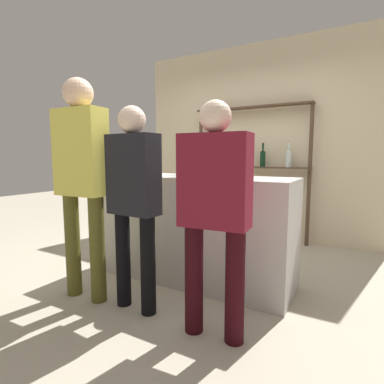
{
  "coord_description": "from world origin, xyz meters",
  "views": [
    {
      "loc": [
        1.4,
        -2.47,
        1.2
      ],
      "look_at": [
        0.0,
        0.0,
        0.86
      ],
      "focal_mm": 28.0,
      "sensor_mm": 36.0,
      "label": 1
    }
  ],
  "objects_px": {
    "counter_bottle_2": "(237,164)",
    "counter_bottle_3": "(204,163)",
    "customer_center": "(134,193)",
    "counter_bottle_0": "(244,163)",
    "counter_bottle_1": "(184,163)",
    "customer_right": "(215,204)",
    "ice_bucket": "(193,164)",
    "customer_left": "(81,171)"
  },
  "relations": [
    {
      "from": "counter_bottle_3",
      "to": "customer_left",
      "type": "xyz_separation_m",
      "value": [
        -0.64,
        -0.95,
        -0.05
      ]
    },
    {
      "from": "customer_left",
      "to": "customer_center",
      "type": "xyz_separation_m",
      "value": [
        0.5,
        0.06,
        -0.16
      ]
    },
    {
      "from": "customer_left",
      "to": "counter_bottle_2",
      "type": "bearing_deg",
      "value": -47.19
    },
    {
      "from": "ice_bucket",
      "to": "customer_left",
      "type": "bearing_deg",
      "value": -132.66
    },
    {
      "from": "counter_bottle_2",
      "to": "customer_center",
      "type": "distance_m",
      "value": 1.06
    },
    {
      "from": "counter_bottle_0",
      "to": "ice_bucket",
      "type": "bearing_deg",
      "value": -163.07
    },
    {
      "from": "counter_bottle_2",
      "to": "customer_center",
      "type": "xyz_separation_m",
      "value": [
        -0.47,
        -0.92,
        -0.21
      ]
    },
    {
      "from": "counter_bottle_2",
      "to": "counter_bottle_3",
      "type": "distance_m",
      "value": 0.33
    },
    {
      "from": "ice_bucket",
      "to": "counter_bottle_0",
      "type": "bearing_deg",
      "value": 16.93
    },
    {
      "from": "ice_bucket",
      "to": "counter_bottle_1",
      "type": "bearing_deg",
      "value": 135.28
    },
    {
      "from": "counter_bottle_0",
      "to": "customer_left",
      "type": "relative_size",
      "value": 0.19
    },
    {
      "from": "counter_bottle_0",
      "to": "ice_bucket",
      "type": "height_order",
      "value": "counter_bottle_0"
    },
    {
      "from": "counter_bottle_0",
      "to": "customer_left",
      "type": "height_order",
      "value": "customer_left"
    },
    {
      "from": "counter_bottle_1",
      "to": "ice_bucket",
      "type": "height_order",
      "value": "counter_bottle_1"
    },
    {
      "from": "counter_bottle_1",
      "to": "customer_center",
      "type": "bearing_deg",
      "value": -84.12
    },
    {
      "from": "ice_bucket",
      "to": "customer_right",
      "type": "xyz_separation_m",
      "value": [
        0.54,
        -0.68,
        -0.23
      ]
    },
    {
      "from": "customer_right",
      "to": "counter_bottle_2",
      "type": "bearing_deg",
      "value": 8.57
    },
    {
      "from": "ice_bucket",
      "to": "counter_bottle_2",
      "type": "bearing_deg",
      "value": 40.78
    },
    {
      "from": "counter_bottle_0",
      "to": "counter_bottle_2",
      "type": "height_order",
      "value": "counter_bottle_0"
    },
    {
      "from": "counter_bottle_0",
      "to": "customer_right",
      "type": "relative_size",
      "value": 0.23
    },
    {
      "from": "counter_bottle_3",
      "to": "customer_center",
      "type": "distance_m",
      "value": 0.93
    },
    {
      "from": "counter_bottle_0",
      "to": "customer_left",
      "type": "distance_m",
      "value": 1.38
    },
    {
      "from": "counter_bottle_3",
      "to": "ice_bucket",
      "type": "relative_size",
      "value": 1.39
    },
    {
      "from": "customer_left",
      "to": "customer_center",
      "type": "bearing_deg",
      "value": -86.1
    },
    {
      "from": "counter_bottle_0",
      "to": "counter_bottle_3",
      "type": "bearing_deg",
      "value": 165.99
    },
    {
      "from": "counter_bottle_1",
      "to": "counter_bottle_3",
      "type": "bearing_deg",
      "value": 2.17
    },
    {
      "from": "counter_bottle_1",
      "to": "ice_bucket",
      "type": "xyz_separation_m",
      "value": [
        0.24,
        -0.24,
        -0.01
      ]
    },
    {
      "from": "counter_bottle_0",
      "to": "counter_bottle_1",
      "type": "bearing_deg",
      "value": 171.42
    },
    {
      "from": "counter_bottle_3",
      "to": "customer_right",
      "type": "xyz_separation_m",
      "value": [
        0.55,
        -0.92,
        -0.24
      ]
    },
    {
      "from": "counter_bottle_3",
      "to": "customer_right",
      "type": "bearing_deg",
      "value": -59.47
    },
    {
      "from": "counter_bottle_0",
      "to": "customer_center",
      "type": "height_order",
      "value": "customer_center"
    },
    {
      "from": "customer_center",
      "to": "customer_right",
      "type": "xyz_separation_m",
      "value": [
        0.69,
        -0.03,
        -0.03
      ]
    },
    {
      "from": "counter_bottle_0",
      "to": "counter_bottle_1",
      "type": "distance_m",
      "value": 0.69
    },
    {
      "from": "counter_bottle_3",
      "to": "customer_right",
      "type": "relative_size",
      "value": 0.21
    },
    {
      "from": "counter_bottle_0",
      "to": "customer_center",
      "type": "relative_size",
      "value": 0.22
    },
    {
      "from": "counter_bottle_3",
      "to": "ice_bucket",
      "type": "distance_m",
      "value": 0.25
    },
    {
      "from": "counter_bottle_3",
      "to": "customer_left",
      "type": "relative_size",
      "value": 0.17
    },
    {
      "from": "counter_bottle_2",
      "to": "counter_bottle_1",
      "type": "bearing_deg",
      "value": -176.2
    },
    {
      "from": "counter_bottle_0",
      "to": "ice_bucket",
      "type": "xyz_separation_m",
      "value": [
        -0.45,
        -0.14,
        -0.02
      ]
    },
    {
      "from": "counter_bottle_0",
      "to": "counter_bottle_2",
      "type": "bearing_deg",
      "value": 131.51
    },
    {
      "from": "counter_bottle_1",
      "to": "customer_left",
      "type": "xyz_separation_m",
      "value": [
        -0.41,
        -0.94,
        -0.05
      ]
    },
    {
      "from": "customer_center",
      "to": "counter_bottle_0",
      "type": "bearing_deg",
      "value": -33.86
    }
  ]
}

